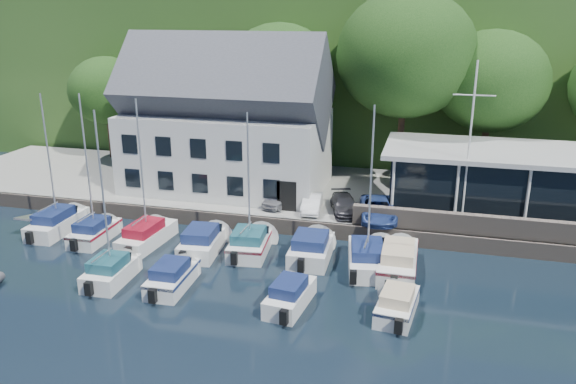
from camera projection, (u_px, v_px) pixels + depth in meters
name	position (u px, v px, depth m)	size (l,w,h in m)	color
ground	(248.00, 327.00, 25.03)	(180.00, 180.00, 0.00)	black
quay	(324.00, 196.00, 40.96)	(60.00, 13.00, 1.00)	gray
quay_face	(304.00, 228.00, 34.99)	(60.00, 0.30, 1.00)	#685D53
hillside	(385.00, 50.00, 79.56)	(160.00, 75.00, 16.00)	#28481B
harbor_building	(227.00, 129.00, 40.21)	(14.40, 8.20, 8.70)	silver
club_pavilion	(488.00, 180.00, 36.16)	(13.20, 7.20, 4.10)	black
seawall	(509.00, 227.00, 32.15)	(18.00, 0.50, 1.20)	#685D53
gangway	(55.00, 223.00, 37.24)	(1.20, 6.00, 1.40)	#BBBCC0
car_silver	(279.00, 198.00, 37.39)	(1.31, 3.24, 1.11)	#AFAFB4
car_white	(312.00, 203.00, 36.39)	(1.15, 3.31, 1.09)	white
car_dgrey	(344.00, 204.00, 36.07)	(1.54, 3.79, 1.10)	#2F2E33
car_blue	(378.00, 208.00, 34.94)	(1.61, 4.07, 1.39)	navy
flagpole	(469.00, 145.00, 32.88)	(2.35, 0.20, 9.80)	silver
tree_0	(108.00, 108.00, 48.55)	(6.40, 6.40, 8.74)	black
tree_1	(178.00, 110.00, 46.43)	(6.63, 6.63, 9.05)	black
tree_2	(280.00, 99.00, 43.81)	(8.49, 8.49, 11.61)	black
tree_3	(404.00, 88.00, 41.45)	(10.22, 10.22, 13.96)	black
tree_4	(488.00, 108.00, 41.20)	(8.21, 8.21, 11.22)	black
boat_r1_0	(49.00, 160.00, 34.34)	(2.00, 6.66, 9.43)	silver
boat_r1_1	(88.00, 172.00, 33.07)	(1.88, 5.36, 8.73)	silver
boat_r1_2	(142.00, 173.00, 32.43)	(1.86, 6.56, 9.00)	silver
boat_r1_3	(203.00, 239.00, 32.60)	(2.14, 5.87, 1.55)	silver
boat_r1_4	(249.00, 178.00, 31.24)	(2.23, 5.48, 9.15)	silver
boat_r1_5	(311.00, 246.00, 31.64)	(2.33, 5.69, 1.57)	silver
boat_r1_6	(371.00, 188.00, 29.40)	(2.18, 6.57, 9.20)	silver
boat_r1_7	(398.00, 257.00, 30.24)	(2.11, 7.22, 1.57)	silver
boat_r2_1	(104.00, 201.00, 27.89)	(1.93, 5.02, 8.83)	silver
boat_r2_2	(172.00, 274.00, 28.44)	(1.82, 5.27, 1.43)	silver
boat_r2_3	(290.00, 292.00, 26.62)	(1.68, 5.12, 1.44)	silver
boat_r2_4	(397.00, 302.00, 25.85)	(1.73, 4.84, 1.38)	silver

